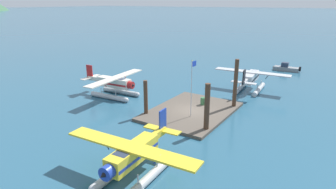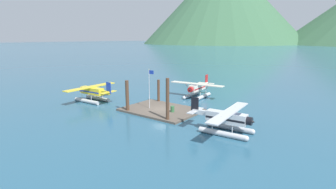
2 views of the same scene
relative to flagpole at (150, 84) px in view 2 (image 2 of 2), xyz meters
The scene contains 11 objects.
ground_plane 4.46m from the flagpole, 27.48° to the left, with size 1200.00×1200.00×0.00m, color #285670.
dock_platform 4.32m from the flagpole, 27.48° to the left, with size 11.28×8.24×0.30m, color brown.
piling_near_left 3.86m from the flagpole, 126.76° to the right, with size 0.51×0.51×4.86m, color #4C3323.
piling_near_right 6.26m from the flagpole, 26.53° to the right, with size 0.47×0.47×5.90m, color #4C3323.
piling_far_left 5.43m from the flagpole, 114.00° to the left, with size 0.44×0.44×4.04m, color #4C3323.
flagpole is the anchor object (origin of this frame).
fuel_drum 5.18m from the flagpole, ahead, with size 0.62×0.62×0.88m.
mountain_ridge_centre_peak 461.30m from the flagpole, 114.66° to the left, with size 280.21×280.21×145.48m.
seaplane_cream_bow_centre 12.49m from the flagpole, 84.89° to the left, with size 10.48×7.97×3.84m.
seaplane_yellow_port_aft 12.33m from the flagpole, behind, with size 7.97×10.47×3.84m.
seaplane_silver_stbd_aft 14.08m from the flagpole, ahead, with size 7.97×10.48×3.84m.
Camera 2 is at (24.62, -30.60, 11.12)m, focal length 28.23 mm.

